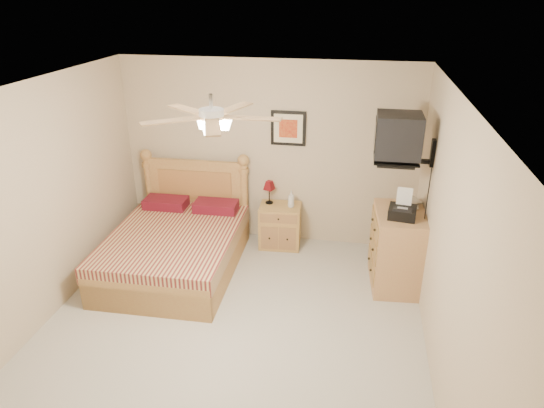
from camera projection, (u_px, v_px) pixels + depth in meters
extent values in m
plane|color=#ADA99C|center=(229.00, 335.00, 5.04)|extent=(4.50, 4.50, 0.00)
cube|color=white|center=(218.00, 94.00, 4.01)|extent=(4.00, 4.50, 0.04)
cube|color=#C1AD8E|center=(268.00, 154.00, 6.54)|extent=(4.00, 0.04, 2.50)
cube|color=#C1AD8E|center=(31.00, 212.00, 4.85)|extent=(0.04, 4.50, 2.50)
cube|color=#C1AD8E|center=(447.00, 247.00, 4.20)|extent=(0.04, 4.50, 2.50)
cube|color=#A27D43|center=(280.00, 226.00, 6.68)|extent=(0.58, 0.45, 0.60)
imported|color=silver|center=(291.00, 199.00, 6.48)|extent=(0.09, 0.10, 0.23)
cube|color=black|center=(288.00, 128.00, 6.33)|extent=(0.46, 0.04, 0.46)
cube|color=#B47750|center=(397.00, 249.00, 5.73)|extent=(0.62, 0.85, 0.95)
imported|color=beige|center=(399.00, 203.00, 5.76)|extent=(0.25, 0.32, 0.03)
imported|color=gray|center=(403.00, 201.00, 5.75)|extent=(0.30, 0.33, 0.02)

